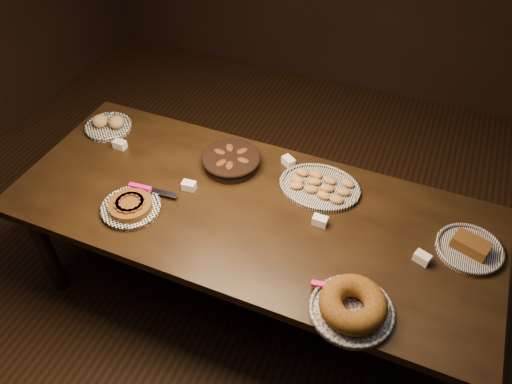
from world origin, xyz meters
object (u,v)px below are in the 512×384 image
at_px(buffet_table, 250,218).
at_px(bundt_cake_plate, 352,306).
at_px(madeleine_platter, 320,186).
at_px(apple_tart_plate, 131,206).

height_order(buffet_table, bundt_cake_plate, bundt_cake_plate).
height_order(madeleine_platter, bundt_cake_plate, bundt_cake_plate).
bearing_deg(buffet_table, bundt_cake_plate, -31.71).
bearing_deg(bundt_cake_plate, apple_tart_plate, -178.42).
bearing_deg(buffet_table, apple_tart_plate, -156.19).
distance_m(madeleine_platter, bundt_cake_plate, 0.73).
height_order(buffet_table, apple_tart_plate, apple_tart_plate).
relative_size(apple_tart_plate, madeleine_platter, 0.79).
distance_m(apple_tart_plate, madeleine_platter, 0.95).
bearing_deg(madeleine_platter, bundt_cake_plate, -43.05).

